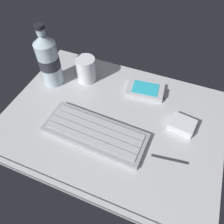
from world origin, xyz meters
The scene contains 7 objects.
ground_plane centered at (0.00, -0.23, -0.99)cm, with size 64.00×48.00×2.80cm.
keyboard centered at (-2.36, -6.84, 0.81)cm, with size 29.43×12.20×1.70cm.
handheld_device centered at (6.09, 14.55, 0.73)cm, with size 13.36×8.90×1.50cm.
juice_cup centered at (-14.45, 12.70, 3.91)cm, with size 6.40×6.40×8.50cm.
water_bottle centered at (-24.43, 7.45, 9.01)cm, with size 6.73×6.73×20.80cm.
charger_block centered at (19.71, 4.52, 1.20)cm, with size 7.00×5.60×2.40cm, color silver.
stylus_pen centered at (18.87, -6.75, 0.35)cm, with size 0.70×0.70×9.50cm, color #26262B.
Camera 1 is at (14.43, -35.63, 50.95)cm, focal length 34.27 mm.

